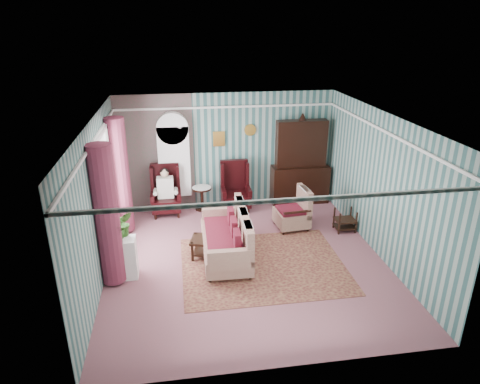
{
  "coord_description": "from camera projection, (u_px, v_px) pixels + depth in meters",
  "views": [
    {
      "loc": [
        -1.27,
        -7.51,
        4.54
      ],
      "look_at": [
        -0.02,
        0.6,
        1.23
      ],
      "focal_mm": 32.0,
      "sensor_mm": 36.0,
      "label": 1
    }
  ],
  "objects": [
    {
      "name": "coffee_table",
      "position": [
        212.0,
        248.0,
        8.74
      ],
      "size": [
        0.94,
        0.7,
        0.42
      ],
      "primitive_type": "cube",
      "rotation": [
        0.0,
        0.0,
        -0.24
      ],
      "color": "black",
      "rests_on": "floor"
    },
    {
      "name": "dresser_hutch",
      "position": [
        301.0,
        160.0,
        11.08
      ],
      "size": [
        1.5,
        0.56,
        2.36
      ],
      "primitive_type": "cube",
      "color": "black",
      "rests_on": "floor"
    },
    {
      "name": "nest_table",
      "position": [
        345.0,
        220.0,
        9.83
      ],
      "size": [
        0.45,
        0.38,
        0.54
      ],
      "primitive_type": "cube",
      "color": "black",
      "rests_on": "floor"
    },
    {
      "name": "wingback_left",
      "position": [
        166.0,
        191.0,
        10.55
      ],
      "size": [
        0.76,
        0.8,
        1.25
      ],
      "primitive_type": "cube",
      "color": "black",
      "rests_on": "floor"
    },
    {
      "name": "potted_plant_b",
      "position": [
        125.0,
        224.0,
        7.91
      ],
      "size": [
        0.31,
        0.27,
        0.49
      ],
      "primitive_type": "imported",
      "rotation": [
        0.0,
        0.0,
        0.22
      ],
      "color": "#1E4D18",
      "rests_on": "plant_stand"
    },
    {
      "name": "potted_plant_a",
      "position": [
        115.0,
        233.0,
        7.65
      ],
      "size": [
        0.42,
        0.38,
        0.39
      ],
      "primitive_type": "imported",
      "rotation": [
        0.0,
        0.0,
        -0.27
      ],
      "color": "#204E18",
      "rests_on": "plant_stand"
    },
    {
      "name": "floral_armchair",
      "position": [
        292.0,
        207.0,
        9.87
      ],
      "size": [
        0.8,
        0.87,
        1.06
      ],
      "primitive_type": "cube",
      "rotation": [
        0.0,
        0.0,
        1.67
      ],
      "color": "beige",
      "rests_on": "floor"
    },
    {
      "name": "room_shell",
      "position": [
        212.0,
        164.0,
        8.09
      ],
      "size": [
        5.53,
        6.02,
        2.91
      ],
      "color": "#366361",
      "rests_on": "ground"
    },
    {
      "name": "round_side_table",
      "position": [
        202.0,
        198.0,
        10.93
      ],
      "size": [
        0.5,
        0.5,
        0.6
      ],
      "primitive_type": "cylinder",
      "color": "black",
      "rests_on": "floor"
    },
    {
      "name": "wingback_right",
      "position": [
        236.0,
        187.0,
        10.79
      ],
      "size": [
        0.76,
        0.8,
        1.25
      ],
      "primitive_type": "cube",
      "color": "black",
      "rests_on": "floor"
    },
    {
      "name": "bookcase",
      "position": [
        175.0,
        166.0,
        10.76
      ],
      "size": [
        0.8,
        0.28,
        2.24
      ],
      "primitive_type": "cube",
      "color": "silver",
      "rests_on": "floor"
    },
    {
      "name": "seated_woman",
      "position": [
        166.0,
        192.0,
        10.56
      ],
      "size": [
        0.44,
        0.4,
        1.18
      ],
      "primitive_type": null,
      "color": "silver",
      "rests_on": "floor"
    },
    {
      "name": "sofa",
      "position": [
        225.0,
        235.0,
        8.66
      ],
      "size": [
        0.96,
        2.06,
        0.97
      ],
      "primitive_type": "cube",
      "rotation": [
        0.0,
        0.0,
        1.55
      ],
      "color": "#BBB091",
      "rests_on": "floor"
    },
    {
      "name": "floor",
      "position": [
        246.0,
        258.0,
        8.76
      ],
      "size": [
        6.0,
        6.0,
        0.0
      ],
      "primitive_type": "plane",
      "color": "#91545D",
      "rests_on": "ground"
    },
    {
      "name": "potted_plant_c",
      "position": [
        118.0,
        228.0,
        7.82
      ],
      "size": [
        0.28,
        0.28,
        0.43
      ],
      "primitive_type": "imported",
      "rotation": [
        0.0,
        0.0,
        0.15
      ],
      "color": "#244916",
      "rests_on": "plant_stand"
    },
    {
      "name": "rug",
      "position": [
        263.0,
        265.0,
        8.53
      ],
      "size": [
        3.2,
        2.6,
        0.01
      ],
      "primitive_type": "cube",
      "color": "#451F17",
      "rests_on": "floor"
    },
    {
      "name": "plant_stand",
      "position": [
        122.0,
        258.0,
        8.0
      ],
      "size": [
        0.55,
        0.35,
        0.8
      ],
      "primitive_type": "cube",
      "color": "silver",
      "rests_on": "floor"
    }
  ]
}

